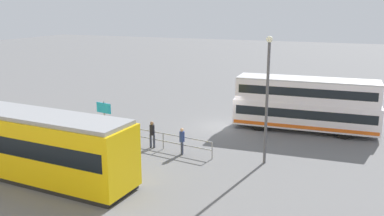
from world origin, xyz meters
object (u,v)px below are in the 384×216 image
Objects in this scene: street_lamp at (267,91)px; pedestrian_near_railing at (152,133)px; double_decker_bus at (305,104)px; tram_yellow at (8,139)px; pedestrian_crossing at (182,139)px; info_sign at (104,112)px.

pedestrian_near_railing is at bearing 0.43° from street_lamp.
double_decker_bus is 5.86× the size of pedestrian_near_railing.
tram_yellow is 14.42m from street_lamp.
pedestrian_crossing is (-7.63, -6.07, -0.88)m from tram_yellow.
pedestrian_near_railing is (-5.37, -6.49, -0.84)m from tram_yellow.
info_sign is 0.35× the size of street_lamp.
street_lamp is (-7.26, -0.05, 3.23)m from pedestrian_near_railing.
double_decker_bus is 1.40× the size of street_lamp.
street_lamp is (-12.63, -6.54, 2.39)m from tram_yellow.
tram_yellow reaches higher than pedestrian_near_railing.
pedestrian_near_railing is (8.49, 7.56, -0.97)m from double_decker_bus.
tram_yellow reaches higher than pedestrian_crossing.
double_decker_bus is 14.27m from info_sign.
tram_yellow is 2.12× the size of street_lamp.
pedestrian_crossing is at bearing 51.98° from double_decker_bus.
double_decker_bus reaches higher than info_sign.
tram_yellow is 8.46m from pedestrian_near_railing.
street_lamp reaches higher than pedestrian_near_railing.
pedestrian_near_railing is 2.30m from pedestrian_crossing.
tram_yellow is 9.22× the size of pedestrian_crossing.
info_sign is at bearing -101.44° from tram_yellow.
street_lamp reaches higher than tram_yellow.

